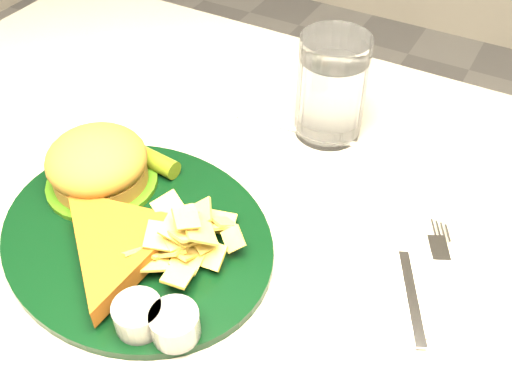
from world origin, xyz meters
TOP-DOWN VIEW (x-y plane):
  - dinner_plate at (-0.09, -0.08)m, footprint 0.38×0.34m
  - water_glass at (0.01, 0.20)m, footprint 0.10×0.10m
  - fork_napkin at (0.20, -0.00)m, footprint 0.17×0.18m
  - wrapped_straw at (-0.03, 0.17)m, footprint 0.20×0.09m

SIDE VIEW (x-z plane):
  - wrapped_straw at x=-0.03m, z-range 0.75..0.76m
  - fork_napkin at x=0.20m, z-range 0.75..0.76m
  - dinner_plate at x=-0.09m, z-range 0.75..0.82m
  - water_glass at x=0.01m, z-range 0.75..0.89m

